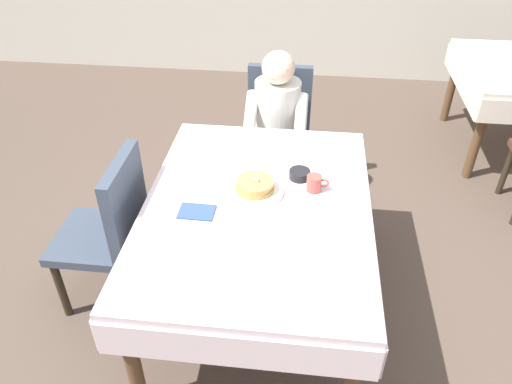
{
  "coord_description": "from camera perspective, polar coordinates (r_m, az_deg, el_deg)",
  "views": [
    {
      "loc": [
        0.21,
        -1.89,
        2.22
      ],
      "look_at": [
        -0.01,
        0.03,
        0.79
      ],
      "focal_mm": 34.68,
      "sensor_mm": 36.0,
      "label": 1
    }
  ],
  "objects": [
    {
      "name": "knife_right_of_plate",
      "position": [
        2.45,
        4.34,
        -0.55
      ],
      "size": [
        0.03,
        0.2,
        0.0
      ],
      "primitive_type": "cube",
      "rotation": [
        0.0,
        0.0,
        1.63
      ],
      "color": "silver",
      "rests_on": "dining_table_main"
    },
    {
      "name": "fork_left_of_plate",
      "position": [
        2.49,
        -4.42,
        0.06
      ],
      "size": [
        0.01,
        0.18,
        0.0
      ],
      "primitive_type": "cube",
      "rotation": [
        0.0,
        0.0,
        1.57
      ],
      "color": "silver",
      "rests_on": "dining_table_main"
    },
    {
      "name": "dining_table_main",
      "position": [
        2.46,
        0.12,
        -3.01
      ],
      "size": [
        1.12,
        1.52,
        0.74
      ],
      "color": "silver",
      "rests_on": "ground"
    },
    {
      "name": "chair_diner",
      "position": [
        3.5,
        2.56,
        7.64
      ],
      "size": [
        0.44,
        0.45,
        0.93
      ],
      "rotation": [
        0.0,
        0.0,
        3.14
      ],
      "color": "#384251",
      "rests_on": "ground"
    },
    {
      "name": "napkin_folded",
      "position": [
        2.37,
        -6.87,
        -2.28
      ],
      "size": [
        0.17,
        0.12,
        0.01
      ],
      "primitive_type": "cube",
      "rotation": [
        0.0,
        0.0,
        -0.02
      ],
      "color": "#334C7F",
      "rests_on": "dining_table_main"
    },
    {
      "name": "ground_plane",
      "position": [
        2.92,
        0.1,
        -12.9
      ],
      "size": [
        14.0,
        14.0,
        0.0
      ],
      "primitive_type": "plane",
      "color": "brown"
    },
    {
      "name": "breakfast_stack",
      "position": [
        2.46,
        -0.15,
        0.78
      ],
      "size": [
        0.2,
        0.2,
        0.06
      ],
      "color": "tan",
      "rests_on": "plate_breakfast"
    },
    {
      "name": "plate_breakfast",
      "position": [
        2.48,
        -0.02,
        0.13
      ],
      "size": [
        0.28,
        0.28,
        0.02
      ],
      "primitive_type": "cylinder",
      "color": "white",
      "rests_on": "dining_table_main"
    },
    {
      "name": "chair_left_side",
      "position": [
        2.72,
        -16.29,
        -3.67
      ],
      "size": [
        0.45,
        0.44,
        0.93
      ],
      "rotation": [
        0.0,
        0.0,
        1.57
      ],
      "color": "#384251",
      "rests_on": "ground"
    },
    {
      "name": "bowl_butter",
      "position": [
        2.58,
        5.05,
        2.05
      ],
      "size": [
        0.11,
        0.11,
        0.04
      ],
      "primitive_type": "cylinder",
      "color": "black",
      "rests_on": "dining_table_main"
    },
    {
      "name": "spoon_near_edge",
      "position": [
        2.24,
        -0.58,
        -4.56
      ],
      "size": [
        0.15,
        0.05,
        0.0
      ],
      "primitive_type": "cube",
      "rotation": [
        0.0,
        0.0,
        0.27
      ],
      "color": "silver",
      "rests_on": "dining_table_main"
    },
    {
      "name": "diner_person",
      "position": [
        3.29,
        2.41,
        8.45
      ],
      "size": [
        0.4,
        0.43,
        1.12
      ],
      "rotation": [
        0.0,
        0.0,
        3.14
      ],
      "color": "silver",
      "rests_on": "ground"
    },
    {
      "name": "cup_coffee",
      "position": [
        2.49,
        6.76,
        1.01
      ],
      "size": [
        0.11,
        0.08,
        0.08
      ],
      "color": "#B24C42",
      "rests_on": "dining_table_main"
    }
  ]
}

